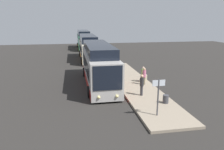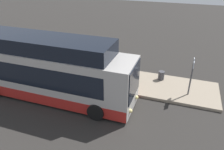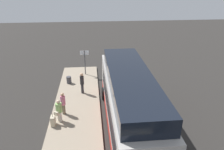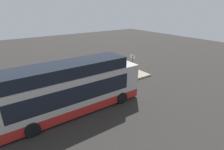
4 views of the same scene
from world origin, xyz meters
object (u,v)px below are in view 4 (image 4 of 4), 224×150
object	(u,v)px
passenger_waiting	(103,74)
sign_post	(133,62)
trash_bin	(111,72)
bus_lead	(72,90)
suitcase	(58,83)
passenger_boarding	(63,79)
passenger_with_bags	(72,77)

from	to	relation	value
passenger_waiting	sign_post	distance (m)	4.05
passenger_waiting	trash_bin	xyz separation A→B (m)	(2.03, 1.28, -0.70)
trash_bin	sign_post	bearing A→B (deg)	-36.56
bus_lead	suitcase	size ratio (longest dim) A/B	12.60
passenger_boarding	passenger_waiting	world-z (taller)	passenger_waiting
passenger_boarding	passenger_with_bags	distance (m)	0.90
passenger_boarding	suitcase	world-z (taller)	passenger_boarding
passenger_waiting	suitcase	xyz separation A→B (m)	(-4.31, 1.78, -0.69)
passenger_with_bags	sign_post	world-z (taller)	sign_post
sign_post	bus_lead	bearing A→B (deg)	-161.90
passenger_with_bags	passenger_boarding	bearing A→B (deg)	-113.38
passenger_boarding	trash_bin	distance (m)	5.95
suitcase	sign_post	world-z (taller)	sign_post
sign_post	trash_bin	bearing A→B (deg)	143.44
bus_lead	trash_bin	world-z (taller)	bus_lead
passenger_waiting	suitcase	distance (m)	4.72
bus_lead	passenger_waiting	world-z (taller)	bus_lead
passenger_boarding	sign_post	bearing A→B (deg)	-72.62
sign_post	passenger_waiting	bearing A→B (deg)	177.37
bus_lead	passenger_with_bags	world-z (taller)	bus_lead
bus_lead	passenger_boarding	distance (m)	4.59
passenger_boarding	suitcase	size ratio (longest dim) A/B	1.78
passenger_with_bags	sign_post	size ratio (longest dim) A/B	0.66
bus_lead	sign_post	world-z (taller)	bus_lead
bus_lead	sign_post	bearing A→B (deg)	18.10
suitcase	sign_post	size ratio (longest dim) A/B	0.36
suitcase	passenger_boarding	bearing A→B (deg)	-41.47
passenger_boarding	sign_post	distance (m)	8.10
passenger_with_bags	sign_post	distance (m)	7.20
passenger_waiting	passenger_boarding	bearing A→B (deg)	100.98
bus_lead	sign_post	xyz separation A→B (m)	(8.72, 2.85, -0.04)
suitcase	sign_post	xyz separation A→B (m)	(8.32, -1.97, 1.27)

